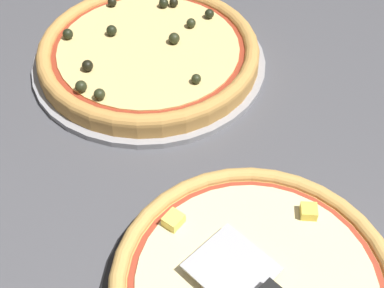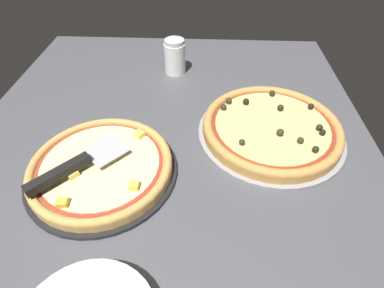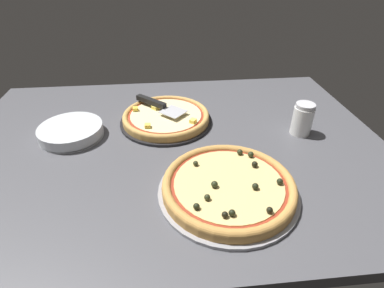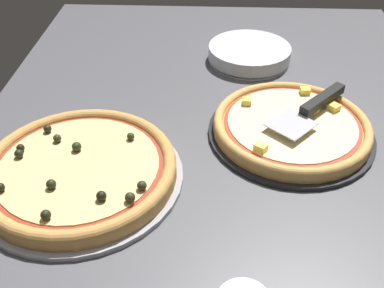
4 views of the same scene
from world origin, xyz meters
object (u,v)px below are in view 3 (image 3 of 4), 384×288
(pizza_front, at_px, (166,116))
(serving_spatula, at_px, (155,103))
(pizza_back, at_px, (229,185))
(plate_stack, at_px, (71,131))
(parmesan_shaker, at_px, (303,119))

(pizza_front, bearing_deg, serving_spatula, -54.40)
(pizza_back, xyz_separation_m, plate_stack, (0.49, -0.34, -0.01))
(pizza_front, xyz_separation_m, pizza_back, (-0.16, 0.41, 0.00))
(serving_spatula, relative_size, parmesan_shaker, 1.72)
(pizza_back, height_order, serving_spatula, serving_spatula)
(pizza_back, xyz_separation_m, serving_spatula, (0.20, -0.47, 0.03))
(pizza_front, relative_size, pizza_back, 0.91)
(serving_spatula, height_order, plate_stack, serving_spatula)
(pizza_front, xyz_separation_m, plate_stack, (0.34, 0.07, -0.00))
(serving_spatula, relative_size, plate_stack, 0.91)
(pizza_front, relative_size, serving_spatula, 1.64)
(serving_spatula, bearing_deg, parmesan_shaker, 160.63)
(serving_spatula, bearing_deg, pizza_back, 112.84)
(plate_stack, height_order, parmesan_shaker, parmesan_shaker)
(pizza_front, distance_m, pizza_back, 0.44)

